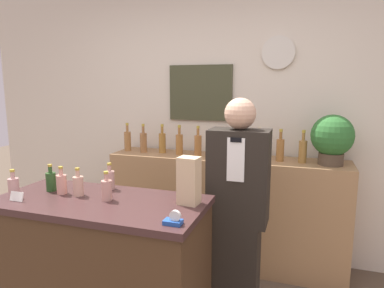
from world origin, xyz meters
The scene contains 24 objects.
back_wall centered at (0.00, 2.00, 1.35)m, with size 5.20×0.09×2.70m.
back_shelf centered at (0.14, 1.73, 0.50)m, with size 2.14×0.42×1.01m.
display_counter centered at (-0.33, 0.44, 0.49)m, with size 1.26×0.59×0.98m.
shopkeeper centered at (0.40, 0.97, 0.78)m, with size 0.40×0.25×1.57m.
potted_plant centered at (1.02, 1.71, 1.23)m, with size 0.34×0.34×0.41m.
paper_bag centered at (0.20, 0.54, 1.12)m, with size 0.12×0.11×0.27m.
tape_dispenser centered at (0.22, 0.24, 1.00)m, with size 0.09×0.06×0.07m.
price_card_left centered at (-0.77, 0.27, 1.01)m, with size 0.09×0.02×0.06m.
counter_bottle_0 centered at (-0.84, 0.32, 1.04)m, with size 0.06×0.06×0.17m.
counter_bottle_1 centered at (-0.72, 0.50, 1.04)m, with size 0.06×0.06×0.17m.
counter_bottle_2 centered at (-0.62, 0.47, 1.04)m, with size 0.06×0.06×0.17m.
counter_bottle_3 centered at (-0.49, 0.47, 1.04)m, with size 0.06×0.06×0.17m.
counter_bottle_4 centered at (-0.38, 0.65, 1.04)m, with size 0.06×0.06×0.17m.
counter_bottle_5 centered at (-0.28, 0.45, 1.04)m, with size 0.06×0.06×0.17m.
shelf_bottle_0 centered at (-0.84, 1.73, 1.11)m, with size 0.07×0.07×0.28m.
shelf_bottle_1 centered at (-0.66, 1.71, 1.11)m, with size 0.07×0.07×0.28m.
shelf_bottle_2 centered at (-0.48, 1.75, 1.11)m, with size 0.07×0.07×0.28m.
shelf_bottle_3 centered at (-0.30, 1.72, 1.11)m, with size 0.07×0.07×0.28m.
shelf_bottle_4 centered at (-0.11, 1.72, 1.11)m, with size 0.07×0.07×0.28m.
shelf_bottle_5 centered at (0.07, 1.73, 1.11)m, with size 0.07×0.07×0.28m.
shelf_bottle_6 centered at (0.25, 1.74, 1.11)m, with size 0.07×0.07×0.28m.
shelf_bottle_7 centered at (0.44, 1.75, 1.11)m, with size 0.07×0.07×0.28m.
shelf_bottle_8 centered at (0.62, 1.72, 1.11)m, with size 0.07×0.07×0.28m.
shelf_bottle_9 centered at (0.80, 1.71, 1.11)m, with size 0.07×0.07×0.28m.
Camera 1 is at (0.80, -1.23, 1.65)m, focal length 32.00 mm.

